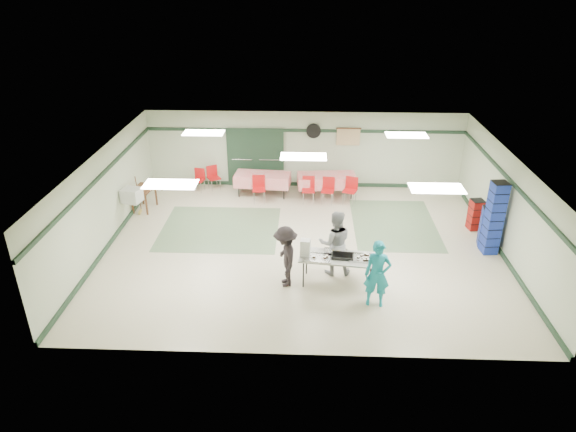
{
  "coord_description": "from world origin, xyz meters",
  "views": [
    {
      "loc": [
        0.1,
        -12.68,
        7.14
      ],
      "look_at": [
        -0.39,
        -0.3,
        1.1
      ],
      "focal_mm": 32.0,
      "sensor_mm": 36.0,
      "label": 1
    }
  ],
  "objects_px": {
    "volunteer_dark": "(285,257)",
    "crate_stack_blue_a": "(487,227)",
    "serving_table": "(338,258)",
    "chair_loose_b": "(199,177)",
    "chair_loose_a": "(213,175)",
    "broom": "(138,194)",
    "volunteer_teal": "(377,274)",
    "chair_c": "(351,187)",
    "dining_table_b": "(263,179)",
    "chair_a": "(328,187)",
    "crate_stack_red": "(476,215)",
    "volunteer_grey": "(335,243)",
    "office_printer": "(132,195)",
    "chair_d": "(259,186)",
    "dining_table_a": "(327,180)",
    "crate_stack_blue_b": "(494,218)",
    "chair_b": "(308,187)",
    "printer_table": "(143,191)"
  },
  "relations": [
    {
      "from": "crate_stack_blue_b",
      "to": "dining_table_a",
      "type": "bearing_deg",
      "value": 139.53
    },
    {
      "from": "chair_a",
      "to": "crate_stack_red",
      "type": "bearing_deg",
      "value": -12.52
    },
    {
      "from": "serving_table",
      "to": "chair_c",
      "type": "height_order",
      "value": "chair_c"
    },
    {
      "from": "crate_stack_blue_b",
      "to": "chair_loose_a",
      "type": "bearing_deg",
      "value": 153.46
    },
    {
      "from": "chair_b",
      "to": "chair_loose_b",
      "type": "relative_size",
      "value": 1.11
    },
    {
      "from": "volunteer_dark",
      "to": "crate_stack_blue_a",
      "type": "xyz_separation_m",
      "value": [
        5.54,
        2.2,
        -0.2
      ]
    },
    {
      "from": "dining_table_b",
      "to": "chair_c",
      "type": "bearing_deg",
      "value": -5.85
    },
    {
      "from": "volunteer_grey",
      "to": "crate_stack_red",
      "type": "distance_m",
      "value": 5.07
    },
    {
      "from": "serving_table",
      "to": "office_printer",
      "type": "relative_size",
      "value": 3.7
    },
    {
      "from": "volunteer_dark",
      "to": "chair_d",
      "type": "xyz_separation_m",
      "value": [
        -1.11,
        4.99,
        -0.24
      ]
    },
    {
      "from": "chair_b",
      "to": "chair_loose_a",
      "type": "relative_size",
      "value": 1.06
    },
    {
      "from": "chair_d",
      "to": "crate_stack_blue_a",
      "type": "bearing_deg",
      "value": -28.57
    },
    {
      "from": "chair_c",
      "to": "crate_stack_blue_a",
      "type": "bearing_deg",
      "value": -17.1
    },
    {
      "from": "volunteer_teal",
      "to": "chair_a",
      "type": "distance_m",
      "value": 5.82
    },
    {
      "from": "serving_table",
      "to": "chair_loose_b",
      "type": "relative_size",
      "value": 2.45
    },
    {
      "from": "volunteer_dark",
      "to": "chair_loose_a",
      "type": "relative_size",
      "value": 1.87
    },
    {
      "from": "broom",
      "to": "crate_stack_blue_b",
      "type": "bearing_deg",
      "value": -24.56
    },
    {
      "from": "chair_loose_a",
      "to": "crate_stack_blue_b",
      "type": "bearing_deg",
      "value": -58.32
    },
    {
      "from": "crate_stack_red",
      "to": "chair_loose_a",
      "type": "bearing_deg",
      "value": 161.61
    },
    {
      "from": "chair_a",
      "to": "chair_d",
      "type": "height_order",
      "value": "chair_d"
    },
    {
      "from": "crate_stack_red",
      "to": "chair_d",
      "type": "bearing_deg",
      "value": 165.08
    },
    {
      "from": "dining_table_b",
      "to": "chair_b",
      "type": "xyz_separation_m",
      "value": [
        1.58,
        -0.56,
        -0.02
      ]
    },
    {
      "from": "chair_a",
      "to": "chair_loose_a",
      "type": "bearing_deg",
      "value": 175.52
    },
    {
      "from": "chair_loose_a",
      "to": "crate_stack_blue_b",
      "type": "xyz_separation_m",
      "value": [
        8.36,
        -4.18,
        0.53
      ]
    },
    {
      "from": "volunteer_teal",
      "to": "office_printer",
      "type": "relative_size",
      "value": 3.09
    },
    {
      "from": "chair_c",
      "to": "dining_table_b",
      "type": "bearing_deg",
      "value": -170.17
    },
    {
      "from": "volunteer_grey",
      "to": "office_printer",
      "type": "distance_m",
      "value": 6.51
    },
    {
      "from": "serving_table",
      "to": "broom",
      "type": "height_order",
      "value": "broom"
    },
    {
      "from": "dining_table_a",
      "to": "crate_stack_blue_b",
      "type": "bearing_deg",
      "value": -45.37
    },
    {
      "from": "dining_table_b",
      "to": "chair_loose_a",
      "type": "relative_size",
      "value": 2.29
    },
    {
      "from": "chair_loose_a",
      "to": "crate_stack_red",
      "type": "distance_m",
      "value": 8.81
    },
    {
      "from": "dining_table_a",
      "to": "chair_a",
      "type": "xyz_separation_m",
      "value": [
        0.03,
        -0.57,
        -0.03
      ]
    },
    {
      "from": "chair_d",
      "to": "dining_table_a",
      "type": "bearing_deg",
      "value": 8.05
    },
    {
      "from": "serving_table",
      "to": "chair_a",
      "type": "bearing_deg",
      "value": 98.1
    },
    {
      "from": "volunteer_dark",
      "to": "dining_table_b",
      "type": "height_order",
      "value": "volunteer_dark"
    },
    {
      "from": "chair_a",
      "to": "crate_stack_red",
      "type": "distance_m",
      "value": 4.69
    },
    {
      "from": "chair_d",
      "to": "crate_stack_red",
      "type": "relative_size",
      "value": 0.95
    },
    {
      "from": "dining_table_a",
      "to": "office_printer",
      "type": "bearing_deg",
      "value": -162.83
    },
    {
      "from": "chair_b",
      "to": "dining_table_b",
      "type": "bearing_deg",
      "value": 160.55
    },
    {
      "from": "printer_table",
      "to": "broom",
      "type": "xyz_separation_m",
      "value": [
        -0.08,
        -0.27,
        0.01
      ]
    },
    {
      "from": "chair_loose_a",
      "to": "crate_stack_blue_a",
      "type": "bearing_deg",
      "value": -56.19
    },
    {
      "from": "chair_b",
      "to": "crate_stack_blue_b",
      "type": "bearing_deg",
      "value": -32.2
    },
    {
      "from": "broom",
      "to": "volunteer_teal",
      "type": "bearing_deg",
      "value": -46.95
    },
    {
      "from": "volunteer_teal",
      "to": "dining_table_b",
      "type": "xyz_separation_m",
      "value": [
        -3.17,
        6.3,
        -0.25
      ]
    },
    {
      "from": "chair_b",
      "to": "chair_loose_b",
      "type": "distance_m",
      "value": 3.92
    },
    {
      "from": "chair_d",
      "to": "crate_stack_blue_b",
      "type": "bearing_deg",
      "value": -31.3
    },
    {
      "from": "volunteer_dark",
      "to": "crate_stack_blue_a",
      "type": "relative_size",
      "value": 1.34
    },
    {
      "from": "crate_stack_red",
      "to": "printer_table",
      "type": "relative_size",
      "value": 0.95
    },
    {
      "from": "chair_loose_a",
      "to": "chair_loose_b",
      "type": "height_order",
      "value": "chair_loose_a"
    },
    {
      "from": "printer_table",
      "to": "office_printer",
      "type": "distance_m",
      "value": 1.1
    }
  ]
}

